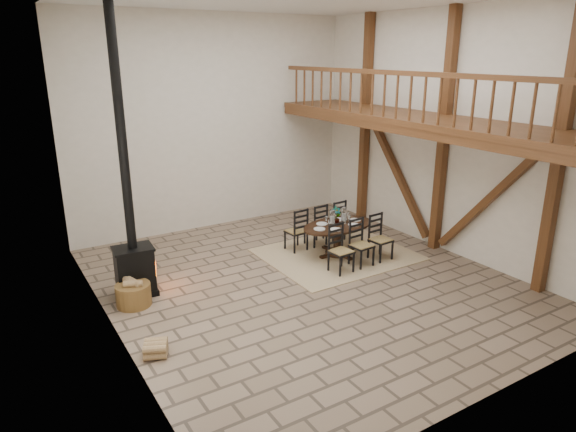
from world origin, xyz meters
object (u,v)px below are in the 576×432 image
wood_stove (131,235)px  log_basket (133,294)px  log_stack (156,349)px  dining_table (337,238)px

wood_stove → log_basket: size_ratio=8.51×
log_stack → dining_table: bearing=20.6°
dining_table → log_stack: bearing=-163.8°
wood_stove → log_basket: wood_stove is taller
dining_table → wood_stove: size_ratio=0.39×
dining_table → log_stack: dining_table is taller
log_stack → log_basket: bearing=84.2°
dining_table → wood_stove: wood_stove is taller
wood_stove → log_basket: (-0.16, -0.39, -0.91)m
dining_table → log_stack: (-4.49, -1.69, -0.26)m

